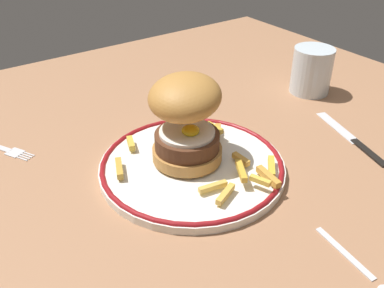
{
  "coord_description": "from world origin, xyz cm",
  "views": [
    {
      "loc": [
        -26.38,
        -44.51,
        37.28
      ],
      "look_at": [
        3.3,
        -2.69,
        4.6
      ],
      "focal_mm": 39.57,
      "sensor_mm": 36.0,
      "label": 1
    }
  ],
  "objects_px": {
    "dinner_plate": "(192,165)",
    "burger": "(187,118)",
    "knife": "(355,141)",
    "water_glass": "(311,73)",
    "spoon": "(382,285)"
  },
  "relations": [
    {
      "from": "dinner_plate",
      "to": "burger",
      "type": "distance_m",
      "value": 0.07
    },
    {
      "from": "dinner_plate",
      "to": "water_glass",
      "type": "distance_m",
      "value": 0.36
    },
    {
      "from": "water_glass",
      "to": "knife",
      "type": "height_order",
      "value": "water_glass"
    },
    {
      "from": "burger",
      "to": "knife",
      "type": "xyz_separation_m",
      "value": [
        0.26,
        -0.11,
        -0.08
      ]
    },
    {
      "from": "burger",
      "to": "spoon",
      "type": "relative_size",
      "value": 1.11
    },
    {
      "from": "water_glass",
      "to": "spoon",
      "type": "relative_size",
      "value": 0.68
    },
    {
      "from": "water_glass",
      "to": "knife",
      "type": "xyz_separation_m",
      "value": [
        -0.09,
        -0.18,
        -0.04
      ]
    },
    {
      "from": "dinner_plate",
      "to": "water_glass",
      "type": "height_order",
      "value": "water_glass"
    },
    {
      "from": "burger",
      "to": "knife",
      "type": "bearing_deg",
      "value": -23.0
    },
    {
      "from": "dinner_plate",
      "to": "spoon",
      "type": "bearing_deg",
      "value": -81.84
    },
    {
      "from": "water_glass",
      "to": "spoon",
      "type": "distance_m",
      "value": 0.49
    },
    {
      "from": "water_glass",
      "to": "knife",
      "type": "relative_size",
      "value": 0.52
    },
    {
      "from": "dinner_plate",
      "to": "knife",
      "type": "height_order",
      "value": "dinner_plate"
    },
    {
      "from": "dinner_plate",
      "to": "spoon",
      "type": "distance_m",
      "value": 0.29
    },
    {
      "from": "knife",
      "to": "burger",
      "type": "bearing_deg",
      "value": 157.0
    }
  ]
}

